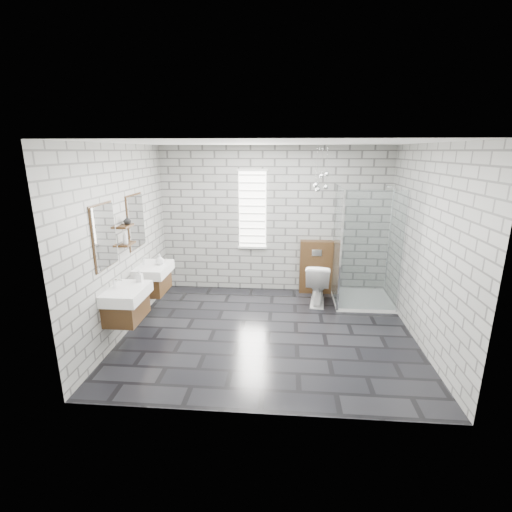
# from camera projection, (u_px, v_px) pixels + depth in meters

# --- Properties ---
(floor) EXTENTS (4.20, 3.60, 0.02)m
(floor) POSITION_uv_depth(u_px,v_px,m) (269.00, 332.00, 5.53)
(floor) COLOR black
(floor) RESTS_ON ground
(ceiling) EXTENTS (4.20, 3.60, 0.02)m
(ceiling) POSITION_uv_depth(u_px,v_px,m) (271.00, 142.00, 4.79)
(ceiling) COLOR white
(ceiling) RESTS_ON wall_back
(wall_back) EXTENTS (4.20, 0.02, 2.70)m
(wall_back) POSITION_uv_depth(u_px,v_px,m) (274.00, 220.00, 6.89)
(wall_back) COLOR #A1A09B
(wall_back) RESTS_ON floor
(wall_front) EXTENTS (4.20, 0.02, 2.70)m
(wall_front) POSITION_uv_depth(u_px,v_px,m) (260.00, 291.00, 3.42)
(wall_front) COLOR #A1A09B
(wall_front) RESTS_ON floor
(wall_left) EXTENTS (0.02, 3.60, 2.70)m
(wall_left) POSITION_uv_depth(u_px,v_px,m) (123.00, 241.00, 5.32)
(wall_left) COLOR #A1A09B
(wall_left) RESTS_ON floor
(wall_right) EXTENTS (0.02, 3.60, 2.70)m
(wall_right) POSITION_uv_depth(u_px,v_px,m) (426.00, 247.00, 4.99)
(wall_right) COLOR #A1A09B
(wall_right) RESTS_ON floor
(vanity_left) EXTENTS (0.47, 0.70, 1.57)m
(vanity_left) POSITION_uv_depth(u_px,v_px,m) (124.00, 295.00, 4.92)
(vanity_left) COLOR #482E16
(vanity_left) RESTS_ON wall_left
(vanity_right) EXTENTS (0.47, 0.70, 1.57)m
(vanity_right) POSITION_uv_depth(u_px,v_px,m) (151.00, 271.00, 5.91)
(vanity_right) COLOR #482E16
(vanity_right) RESTS_ON wall_left
(shelf_lower) EXTENTS (0.14, 0.30, 0.03)m
(shelf_lower) POSITION_uv_depth(u_px,v_px,m) (127.00, 244.00, 5.28)
(shelf_lower) COLOR #482E16
(shelf_lower) RESTS_ON wall_left
(shelf_upper) EXTENTS (0.14, 0.30, 0.03)m
(shelf_upper) POSITION_uv_depth(u_px,v_px,m) (125.00, 226.00, 5.21)
(shelf_upper) COLOR #482E16
(shelf_upper) RESTS_ON wall_left
(window) EXTENTS (0.56, 0.05, 1.48)m
(window) POSITION_uv_depth(u_px,v_px,m) (252.00, 210.00, 6.84)
(window) COLOR white
(window) RESTS_ON wall_back
(cistern_panel) EXTENTS (0.60, 0.20, 1.00)m
(cistern_panel) POSITION_uv_depth(u_px,v_px,m) (316.00, 267.00, 6.96)
(cistern_panel) COLOR #482E16
(cistern_panel) RESTS_ON floor
(flush_plate) EXTENTS (0.18, 0.01, 0.12)m
(flush_plate) POSITION_uv_depth(u_px,v_px,m) (317.00, 253.00, 6.77)
(flush_plate) COLOR silver
(flush_plate) RESTS_ON cistern_panel
(shower_enclosure) EXTENTS (1.00, 1.00, 2.03)m
(shower_enclosure) POSITION_uv_depth(u_px,v_px,m) (359.00, 277.00, 6.41)
(shower_enclosure) COLOR white
(shower_enclosure) RESTS_ON floor
(pendant_cluster) EXTENTS (0.27, 0.24, 0.77)m
(pendant_cluster) POSITION_uv_depth(u_px,v_px,m) (321.00, 182.00, 6.19)
(pendant_cluster) COLOR silver
(pendant_cluster) RESTS_ON ceiling
(toilet) EXTENTS (0.49, 0.76, 0.74)m
(toilet) POSITION_uv_depth(u_px,v_px,m) (318.00, 283.00, 6.48)
(toilet) COLOR white
(toilet) RESTS_ON floor
(soap_bottle_a) EXTENTS (0.08, 0.08, 0.17)m
(soap_bottle_a) POSITION_uv_depth(u_px,v_px,m) (139.00, 276.00, 5.12)
(soap_bottle_a) COLOR #B2B2B2
(soap_bottle_a) RESTS_ON vanity_left
(soap_bottle_b) EXTENTS (0.14, 0.14, 0.17)m
(soap_bottle_b) POSITION_uv_depth(u_px,v_px,m) (160.00, 259.00, 5.89)
(soap_bottle_b) COLOR #B2B2B2
(soap_bottle_b) RESTS_ON vanity_right
(soap_bottle_c) EXTENTS (0.10, 0.10, 0.19)m
(soap_bottle_c) POSITION_uv_depth(u_px,v_px,m) (125.00, 238.00, 5.18)
(soap_bottle_c) COLOR #B2B2B2
(soap_bottle_c) RESTS_ON shelf_lower
(vase) EXTENTS (0.13, 0.13, 0.11)m
(vase) POSITION_uv_depth(u_px,v_px,m) (127.00, 220.00, 5.24)
(vase) COLOR #B2B2B2
(vase) RESTS_ON shelf_upper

